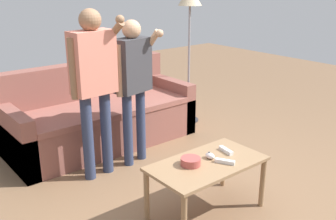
{
  "coord_description": "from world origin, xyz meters",
  "views": [
    {
      "loc": [
        -2.16,
        -2.16,
        1.83
      ],
      "look_at": [
        -0.15,
        0.32,
        0.74
      ],
      "focal_mm": 41.75,
      "sensor_mm": 36.0,
      "label": 1
    }
  ],
  "objects_px": {
    "couch": "(100,117)",
    "game_remote_wand_near": "(225,162)",
    "snack_bowl": "(191,161)",
    "game_remote_nunchuk": "(210,156)",
    "player_left": "(94,75)",
    "player_center": "(133,76)",
    "game_remote_wand_far": "(226,150)",
    "floor_lamp": "(190,9)",
    "coffee_table": "(207,169)"
  },
  "relations": [
    {
      "from": "couch",
      "to": "game_remote_wand_near",
      "type": "height_order",
      "value": "couch"
    },
    {
      "from": "snack_bowl",
      "to": "game_remote_nunchuk",
      "type": "distance_m",
      "value": 0.2
    },
    {
      "from": "player_left",
      "to": "game_remote_wand_near",
      "type": "distance_m",
      "value": 1.4
    },
    {
      "from": "player_center",
      "to": "snack_bowl",
      "type": "bearing_deg",
      "value": -101.57
    },
    {
      "from": "game_remote_wand_near",
      "to": "player_center",
      "type": "bearing_deg",
      "value": 90.17
    },
    {
      "from": "game_remote_wand_far",
      "to": "floor_lamp",
      "type": "bearing_deg",
      "value": 57.08
    },
    {
      "from": "game_remote_nunchuk",
      "to": "snack_bowl",
      "type": "bearing_deg",
      "value": 176.1
    },
    {
      "from": "game_remote_nunchuk",
      "to": "game_remote_wand_far",
      "type": "height_order",
      "value": "game_remote_nunchuk"
    },
    {
      "from": "snack_bowl",
      "to": "floor_lamp",
      "type": "bearing_deg",
      "value": 48.56
    },
    {
      "from": "game_remote_nunchuk",
      "to": "player_left",
      "type": "bearing_deg",
      "value": 110.7
    },
    {
      "from": "couch",
      "to": "snack_bowl",
      "type": "height_order",
      "value": "couch"
    },
    {
      "from": "player_left",
      "to": "game_remote_wand_near",
      "type": "bearing_deg",
      "value": -70.1
    },
    {
      "from": "snack_bowl",
      "to": "game_remote_nunchuk",
      "type": "xyz_separation_m",
      "value": [
        0.2,
        -0.01,
        -0.01
      ]
    },
    {
      "from": "player_left",
      "to": "game_remote_wand_far",
      "type": "relative_size",
      "value": 9.99
    },
    {
      "from": "snack_bowl",
      "to": "floor_lamp",
      "type": "xyz_separation_m",
      "value": [
        1.47,
        1.67,
        0.97
      ]
    },
    {
      "from": "coffee_table",
      "to": "game_remote_wand_near",
      "type": "height_order",
      "value": "game_remote_wand_near"
    },
    {
      "from": "coffee_table",
      "to": "floor_lamp",
      "type": "height_order",
      "value": "floor_lamp"
    },
    {
      "from": "coffee_table",
      "to": "floor_lamp",
      "type": "xyz_separation_m",
      "value": [
        1.34,
        1.71,
        1.06
      ]
    },
    {
      "from": "game_remote_nunchuk",
      "to": "player_center",
      "type": "relative_size",
      "value": 0.06
    },
    {
      "from": "game_remote_wand_far",
      "to": "player_left",
      "type": "bearing_deg",
      "value": 118.96
    },
    {
      "from": "player_center",
      "to": "game_remote_wand_far",
      "type": "xyz_separation_m",
      "value": [
        0.16,
        -1.1,
        -0.45
      ]
    },
    {
      "from": "couch",
      "to": "game_remote_wand_far",
      "type": "relative_size",
      "value": 13.26
    },
    {
      "from": "couch",
      "to": "coffee_table",
      "type": "distance_m",
      "value": 1.82
    },
    {
      "from": "snack_bowl",
      "to": "player_center",
      "type": "distance_m",
      "value": 1.2
    },
    {
      "from": "game_remote_wand_near",
      "to": "couch",
      "type": "bearing_deg",
      "value": 90.87
    },
    {
      "from": "player_left",
      "to": "snack_bowl",
      "type": "bearing_deg",
      "value": -78.74
    },
    {
      "from": "game_remote_wand_near",
      "to": "game_remote_wand_far",
      "type": "relative_size",
      "value": 0.97
    },
    {
      "from": "game_remote_nunchuk",
      "to": "game_remote_wand_near",
      "type": "distance_m",
      "value": 0.14
    },
    {
      "from": "couch",
      "to": "snack_bowl",
      "type": "distance_m",
      "value": 1.79
    },
    {
      "from": "game_remote_nunchuk",
      "to": "game_remote_wand_near",
      "type": "relative_size",
      "value": 0.57
    },
    {
      "from": "couch",
      "to": "game_remote_nunchuk",
      "type": "bearing_deg",
      "value": -90.06
    },
    {
      "from": "couch",
      "to": "player_center",
      "type": "height_order",
      "value": "player_center"
    },
    {
      "from": "coffee_table",
      "to": "player_center",
      "type": "xyz_separation_m",
      "value": [
        0.09,
        1.14,
        0.52
      ]
    },
    {
      "from": "snack_bowl",
      "to": "player_left",
      "type": "bearing_deg",
      "value": 101.26
    },
    {
      "from": "snack_bowl",
      "to": "game_remote_wand_far",
      "type": "bearing_deg",
      "value": -1.5
    },
    {
      "from": "couch",
      "to": "coffee_table",
      "type": "relative_size",
      "value": 2.25
    },
    {
      "from": "couch",
      "to": "game_remote_wand_far",
      "type": "height_order",
      "value": "couch"
    },
    {
      "from": "game_remote_nunchuk",
      "to": "game_remote_wand_far",
      "type": "relative_size",
      "value": 0.56
    },
    {
      "from": "snack_bowl",
      "to": "game_remote_wand_near",
      "type": "bearing_deg",
      "value": -32.69
    },
    {
      "from": "game_remote_nunchuk",
      "to": "player_left",
      "type": "distance_m",
      "value": 1.27
    },
    {
      "from": "coffee_table",
      "to": "game_remote_nunchuk",
      "type": "relative_size",
      "value": 10.59
    },
    {
      "from": "game_remote_wand_near",
      "to": "game_remote_wand_far",
      "type": "distance_m",
      "value": 0.21
    },
    {
      "from": "game_remote_nunchuk",
      "to": "floor_lamp",
      "type": "bearing_deg",
      "value": 52.82
    },
    {
      "from": "snack_bowl",
      "to": "player_left",
      "type": "distance_m",
      "value": 1.21
    },
    {
      "from": "player_center",
      "to": "game_remote_wand_near",
      "type": "bearing_deg",
      "value": -89.83
    },
    {
      "from": "couch",
      "to": "game_remote_nunchuk",
      "type": "relative_size",
      "value": 23.84
    },
    {
      "from": "coffee_table",
      "to": "player_center",
      "type": "relative_size",
      "value": 0.64
    },
    {
      "from": "floor_lamp",
      "to": "player_left",
      "type": "height_order",
      "value": "floor_lamp"
    },
    {
      "from": "snack_bowl",
      "to": "game_remote_wand_near",
      "type": "distance_m",
      "value": 0.27
    },
    {
      "from": "couch",
      "to": "player_center",
      "type": "bearing_deg",
      "value": -87.85
    }
  ]
}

